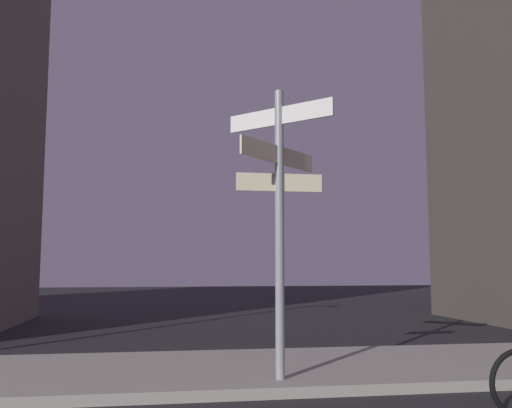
% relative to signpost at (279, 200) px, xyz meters
% --- Properties ---
extents(sidewalk_kerb, '(40.00, 3.12, 0.14)m').
position_rel_signpost_xyz_m(sidewalk_kerb, '(0.73, 1.07, -2.40)').
color(sidewalk_kerb, gray).
rests_on(sidewalk_kerb, ground_plane).
extents(signpost, '(1.23, 1.23, 3.83)m').
position_rel_signpost_xyz_m(signpost, '(0.00, 0.00, 0.00)').
color(signpost, gray).
rests_on(signpost, sidewalk_kerb).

